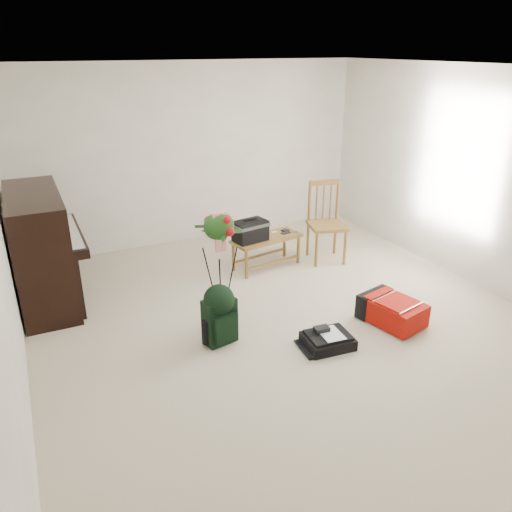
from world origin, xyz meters
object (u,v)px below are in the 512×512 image
dining_chair (325,223)px  green_backpack (219,312)px  black_duffel (328,340)px  flower_stand (220,271)px  red_suitcase (389,309)px  piano (42,251)px  bench (255,232)px

dining_chair → green_backpack: 2.42m
dining_chair → black_duffel: (-1.13, -1.82, -0.44)m
black_duffel → flower_stand: 1.25m
red_suitcase → green_backpack: bearing=154.5°
piano → bench: bearing=-5.5°
dining_chair → piano: bearing=-171.1°
bench → dining_chair: bearing=-16.2°
piano → flower_stand: (1.56, -1.35, 0.01)m
red_suitcase → bench: bearing=98.1°
green_backpack → flower_stand: (0.14, 0.31, 0.28)m
dining_chair → red_suitcase: 1.76m
piano → bench: size_ratio=1.55×
bench → black_duffel: size_ratio=2.01×
dining_chair → flower_stand: 2.15m
piano → red_suitcase: (3.16, -2.05, -0.46)m
green_backpack → bench: bearing=41.8°
bench → flower_stand: size_ratio=0.77×
bench → green_backpack: bearing=-136.1°
black_duffel → piano: bearing=142.3°
piano → black_duffel: (2.32, -2.17, -0.53)m
flower_stand → dining_chair: bearing=20.7°
dining_chair → green_backpack: dining_chair is taller
red_suitcase → black_duffel: 0.85m
piano → dining_chair: size_ratio=1.43×
piano → green_backpack: bearing=-49.5°
bench → green_backpack: (-1.05, -1.42, -0.16)m
red_suitcase → black_duffel: bearing=175.7°
red_suitcase → flower_stand: 1.81m
red_suitcase → black_duffel: (-0.84, -0.13, -0.07)m
black_duffel → flower_stand: flower_stand is taller
bench → flower_stand: 1.44m
bench → dining_chair: size_ratio=0.92×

